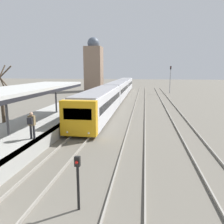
{
  "coord_description": "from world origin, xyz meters",
  "views": [
    {
      "loc": [
        4.7,
        -3.68,
        5.04
      ],
      "look_at": [
        2.07,
        14.07,
        1.58
      ],
      "focal_mm": 35.0,
      "sensor_mm": 36.0,
      "label": 1
    }
  ],
  "objects": [
    {
      "name": "distant_domed_building",
      "position": [
        -7.55,
        48.82,
        5.95
      ],
      "size": [
        4.0,
        4.0,
        12.67
      ],
      "color": "#89705B",
      "rests_on": "ground_plane"
    },
    {
      "name": "person_on_platform",
      "position": [
        -2.04,
        8.37,
        1.86
      ],
      "size": [
        0.4,
        0.4,
        1.66
      ],
      "color": "#2D2D33",
      "rests_on": "station_platform"
    },
    {
      "name": "bare_tree_background",
      "position": [
        -8.48,
        14.85,
        2.57
      ],
      "size": [
        2.53,
        1.59,
        5.52
      ],
      "color": "#4C3D2D",
      "rests_on": "ground_plane"
    },
    {
      "name": "signal_post_near",
      "position": [
        2.44,
        3.27,
        1.27
      ],
      "size": [
        0.2,
        0.21,
        2.06
      ],
      "color": "black",
      "rests_on": "ground_plane"
    },
    {
      "name": "signal_mast_far",
      "position": [
        10.19,
        45.55,
        3.64
      ],
      "size": [
        0.28,
        0.29,
        5.88
      ],
      "color": "gray",
      "rests_on": "ground_plane"
    },
    {
      "name": "platform_canopy",
      "position": [
        -3.9,
        8.83,
        3.7
      ],
      "size": [
        4.0,
        19.7,
        2.95
      ],
      "color": "beige",
      "rests_on": "station_platform"
    },
    {
      "name": "train_near",
      "position": [
        0.0,
        33.8,
        1.67
      ],
      "size": [
        2.72,
        45.39,
        3.0
      ],
      "color": "gold",
      "rests_on": "ground_plane"
    }
  ]
}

